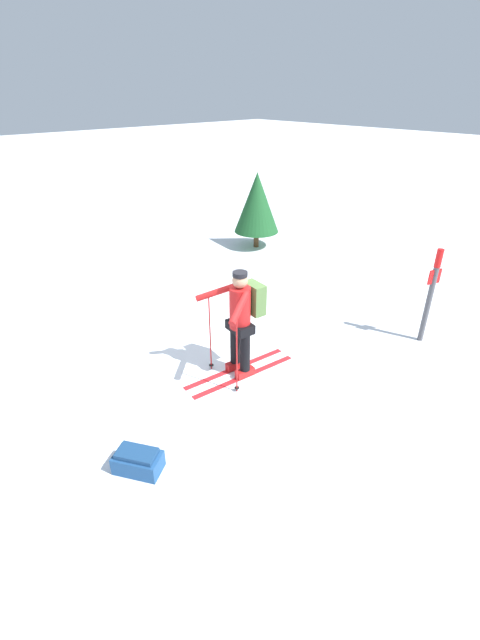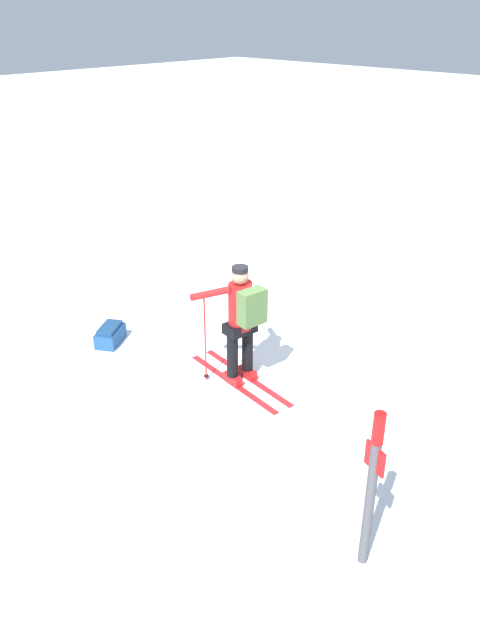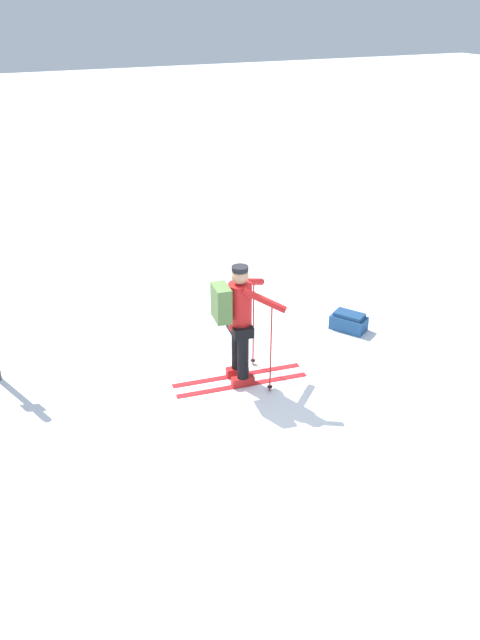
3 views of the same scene
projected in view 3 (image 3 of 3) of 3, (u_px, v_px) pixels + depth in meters
ground_plane at (246, 393)px, 8.12m from camera, size 80.00×80.00×0.00m
skier at (238, 318)px, 7.93m from camera, size 1.83×0.97×1.66m
dropped_backpack at (349, 322)px, 9.60m from camera, size 0.54×0.61×0.28m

